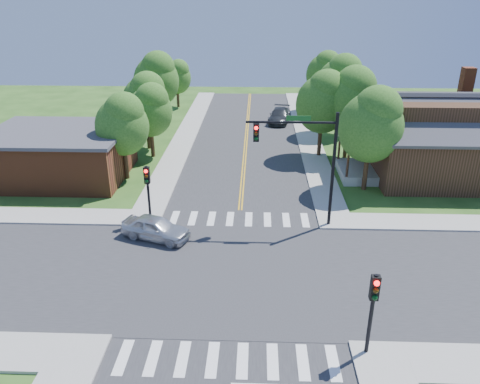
{
  "coord_description": "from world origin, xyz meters",
  "views": [
    {
      "loc": [
        1.04,
        -20.55,
        13.66
      ],
      "look_at": [
        0.06,
        5.6,
        2.2
      ],
      "focal_mm": 35.0,
      "sensor_mm": 36.0,
      "label": 1
    }
  ],
  "objects_px": {
    "signal_pole_se": "(373,300)",
    "car_dgrey": "(279,116)",
    "car_silver": "(156,229)",
    "signal_pole_nw": "(148,184)",
    "house_ne": "(442,136)",
    "signal_mast_ne": "(306,152)"
  },
  "relations": [
    {
      "from": "signal_mast_ne",
      "to": "car_dgrey",
      "type": "height_order",
      "value": "signal_mast_ne"
    },
    {
      "from": "signal_pole_se",
      "to": "signal_mast_ne",
      "type": "bearing_deg",
      "value": 98.56
    },
    {
      "from": "signal_mast_ne",
      "to": "car_dgrey",
      "type": "bearing_deg",
      "value": 90.97
    },
    {
      "from": "signal_pole_nw",
      "to": "car_dgrey",
      "type": "xyz_separation_m",
      "value": [
        9.1,
        24.37,
        -1.92
      ]
    },
    {
      "from": "signal_pole_se",
      "to": "car_dgrey",
      "type": "bearing_deg",
      "value": 93.38
    },
    {
      "from": "signal_pole_nw",
      "to": "car_silver",
      "type": "xyz_separation_m",
      "value": [
        0.79,
        -2.08,
        -1.96
      ]
    },
    {
      "from": "car_dgrey",
      "to": "house_ne",
      "type": "bearing_deg",
      "value": -44.39
    },
    {
      "from": "house_ne",
      "to": "car_dgrey",
      "type": "bearing_deg",
      "value": 126.46
    },
    {
      "from": "signal_pole_nw",
      "to": "car_silver",
      "type": "height_order",
      "value": "signal_pole_nw"
    },
    {
      "from": "signal_pole_se",
      "to": "signal_pole_nw",
      "type": "xyz_separation_m",
      "value": [
        -11.2,
        11.2,
        0.0
      ]
    },
    {
      "from": "signal_pole_se",
      "to": "car_dgrey",
      "type": "xyz_separation_m",
      "value": [
        -2.1,
        35.57,
        -1.92
      ]
    },
    {
      "from": "car_silver",
      "to": "car_dgrey",
      "type": "relative_size",
      "value": 0.83
    },
    {
      "from": "signal_pole_se",
      "to": "car_dgrey",
      "type": "distance_m",
      "value": 35.68
    },
    {
      "from": "house_ne",
      "to": "car_silver",
      "type": "distance_m",
      "value": 22.77
    },
    {
      "from": "house_ne",
      "to": "car_dgrey",
      "type": "xyz_separation_m",
      "value": [
        -11.61,
        15.71,
        -2.59
      ]
    },
    {
      "from": "signal_mast_ne",
      "to": "house_ne",
      "type": "distance_m",
      "value": 14.23
    },
    {
      "from": "house_ne",
      "to": "car_dgrey",
      "type": "distance_m",
      "value": 19.71
    },
    {
      "from": "signal_mast_ne",
      "to": "signal_pole_nw",
      "type": "relative_size",
      "value": 1.89
    },
    {
      "from": "signal_mast_ne",
      "to": "car_dgrey",
      "type": "distance_m",
      "value": 24.71
    },
    {
      "from": "car_silver",
      "to": "car_dgrey",
      "type": "bearing_deg",
      "value": 2.1
    },
    {
      "from": "signal_pole_se",
      "to": "car_silver",
      "type": "xyz_separation_m",
      "value": [
        -10.41,
        9.12,
        -1.96
      ]
    },
    {
      "from": "signal_mast_ne",
      "to": "signal_pole_nw",
      "type": "distance_m",
      "value": 9.76
    }
  ]
}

